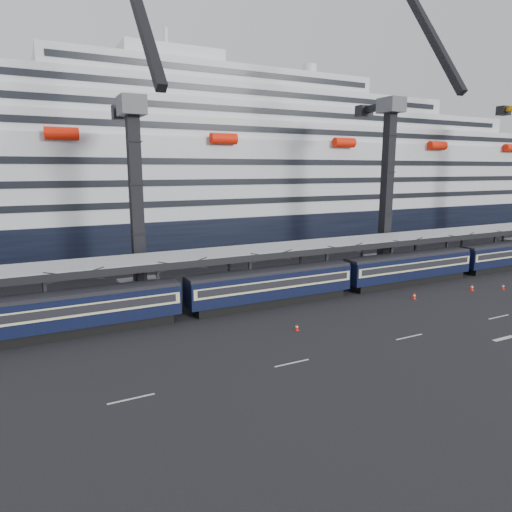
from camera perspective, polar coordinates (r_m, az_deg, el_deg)
The scene contains 11 objects.
ground at distance 46.59m, azimuth 16.82°, elevation -7.70°, with size 260.00×260.00×0.00m, color black.
lane_markings at distance 49.42m, azimuth 27.99°, elevation -7.45°, with size 111.00×4.27×0.02m.
train at distance 50.74m, azimuth 5.28°, elevation -3.17°, with size 133.05×3.00×4.05m.
canopy at distance 55.91m, azimuth 7.18°, elevation 1.29°, with size 130.00×6.25×5.53m.
cruise_ship at distance 83.16m, azimuth -5.98°, elevation 9.33°, with size 214.09×28.84×34.00m.
crane_dark_near at distance 51.39m, azimuth -14.69°, elevation 7.69°, with size 4.50×17.75×35.08m.
crane_dark_mid at distance 67.38m, azimuth 16.35°, elevation 9.48°, with size 4.50×18.24×39.64m.
traffic_cone_c at distance 42.02m, azimuth 5.13°, elevation -8.82°, with size 0.34×0.34×0.68m.
traffic_cone_d at distance 54.50m, azimuth 19.17°, elevation -4.70°, with size 0.42×0.42×0.83m.
traffic_cone_e at distance 63.29m, azimuth 28.49°, elevation -3.35°, with size 0.37×0.37×0.74m.
traffic_cone_f at distance 60.96m, azimuth 25.38°, elevation -3.54°, with size 0.42×0.42×0.83m.
Camera 1 is at (-31.13, -31.52, 14.43)m, focal length 32.00 mm.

